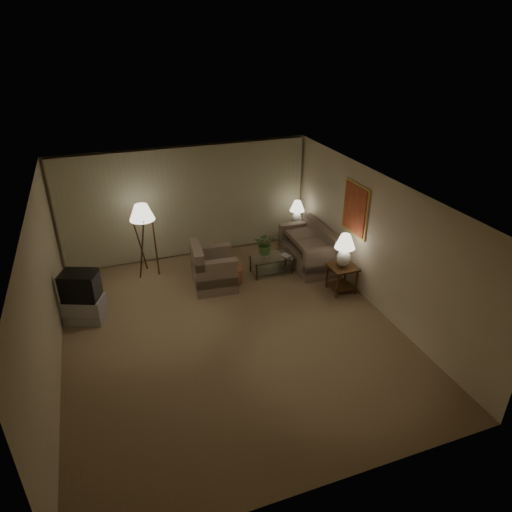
# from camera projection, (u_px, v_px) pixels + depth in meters

# --- Properties ---
(ground) EXTENTS (7.00, 7.00, 0.00)m
(ground) POSITION_uv_depth(u_px,v_px,m) (231.00, 330.00, 8.60)
(ground) COLOR #9D8056
(ground) RESTS_ON ground
(room_shell) EXTENTS (6.04, 7.02, 2.72)m
(room_shell) POSITION_uv_depth(u_px,v_px,m) (208.00, 216.00, 9.07)
(room_shell) COLOR beige
(room_shell) RESTS_ON ground
(sofa) EXTENTS (1.74, 0.94, 0.75)m
(sofa) POSITION_uv_depth(u_px,v_px,m) (308.00, 250.00, 10.78)
(sofa) COLOR #806C5C
(sofa) RESTS_ON ground
(armchair) EXTENTS (1.12, 1.08, 0.79)m
(armchair) POSITION_uv_depth(u_px,v_px,m) (214.00, 270.00, 9.87)
(armchair) COLOR #806C5C
(armchair) RESTS_ON ground
(side_table_near) EXTENTS (0.56, 0.56, 0.60)m
(side_table_near) POSITION_uv_depth(u_px,v_px,m) (342.00, 274.00, 9.68)
(side_table_near) COLOR #341C0E
(side_table_near) RESTS_ON ground
(side_table_far) EXTENTS (0.46, 0.38, 0.60)m
(side_table_far) POSITION_uv_depth(u_px,v_px,m) (296.00, 232.00, 11.65)
(side_table_far) COLOR #341C0E
(side_table_far) RESTS_ON ground
(table_lamp_near) EXTENTS (0.42, 0.42, 0.73)m
(table_lamp_near) POSITION_uv_depth(u_px,v_px,m) (345.00, 248.00, 9.40)
(table_lamp_near) COLOR white
(table_lamp_near) RESTS_ON side_table_near
(table_lamp_far) EXTENTS (0.37, 0.37, 0.63)m
(table_lamp_far) POSITION_uv_depth(u_px,v_px,m) (297.00, 211.00, 11.38)
(table_lamp_far) COLOR white
(table_lamp_far) RESTS_ON side_table_far
(coffee_table) EXTENTS (1.02, 0.56, 0.41)m
(coffee_table) POSITION_uv_depth(u_px,v_px,m) (272.00, 262.00, 10.45)
(coffee_table) COLOR silver
(coffee_table) RESTS_ON ground
(tv_cabinet) EXTENTS (1.06, 0.97, 0.50)m
(tv_cabinet) POSITION_uv_depth(u_px,v_px,m) (85.00, 309.00, 8.79)
(tv_cabinet) COLOR #969699
(tv_cabinet) RESTS_ON ground
(crt_tv) EXTENTS (0.96, 0.91, 0.55)m
(crt_tv) POSITION_uv_depth(u_px,v_px,m) (80.00, 286.00, 8.55)
(crt_tv) COLOR black
(crt_tv) RESTS_ON tv_cabinet
(floor_lamp) EXTENTS (0.55, 0.55, 1.69)m
(floor_lamp) POSITION_uv_depth(u_px,v_px,m) (145.00, 239.00, 10.13)
(floor_lamp) COLOR #341C0E
(floor_lamp) RESTS_ON ground
(ottoman) EXTENTS (0.67, 0.67, 0.36)m
(ottoman) POSITION_uv_depth(u_px,v_px,m) (230.00, 275.00, 10.10)
(ottoman) COLOR #9E5C35
(ottoman) RESTS_ON ground
(vase) EXTENTS (0.15, 0.15, 0.14)m
(vase) POSITION_uv_depth(u_px,v_px,m) (266.00, 255.00, 10.31)
(vase) COLOR white
(vase) RESTS_ON coffee_table
(flowers) EXTENTS (0.60, 0.56, 0.52)m
(flowers) POSITION_uv_depth(u_px,v_px,m) (266.00, 242.00, 10.16)
(flowers) COLOR #4C7333
(flowers) RESTS_ON vase
(book) EXTENTS (0.23, 0.26, 0.02)m
(book) POSITION_uv_depth(u_px,v_px,m) (283.00, 256.00, 10.37)
(book) COLOR olive
(book) RESTS_ON coffee_table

